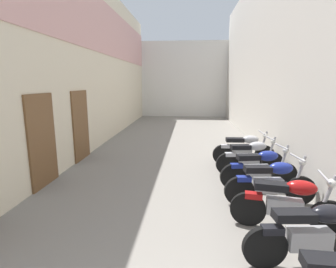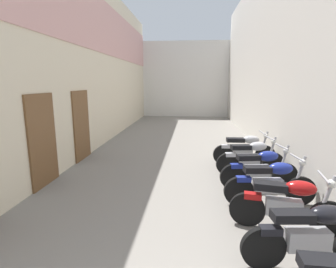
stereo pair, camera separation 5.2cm
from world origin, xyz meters
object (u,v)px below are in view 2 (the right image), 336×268
motorcycle_sixth (260,168)px  motorcycle_eighth (245,149)px  motorcycle_fourth (288,203)px  motorcycle_seventh (251,156)px  motorcycle_fifth (271,182)px  motorcycle_third (312,234)px

motorcycle_sixth → motorcycle_eighth: bearing=90.0°
motorcycle_sixth → motorcycle_fourth: bearing=-90.0°
motorcycle_seventh → motorcycle_fourth: bearing=-90.0°
motorcycle_fourth → motorcycle_sixth: size_ratio=1.00×
motorcycle_fifth → motorcycle_eighth: size_ratio=1.00×
motorcycle_sixth → motorcycle_eighth: size_ratio=0.99×
motorcycle_third → motorcycle_eighth: bearing=90.0°
motorcycle_seventh → motorcycle_eighth: 0.85m
motorcycle_fourth → motorcycle_sixth: (0.00, 1.79, 0.00)m
motorcycle_fourth → motorcycle_fifth: (0.00, 0.93, 0.00)m
motorcycle_fifth → motorcycle_seventh: same height
motorcycle_fifth → motorcycle_seventh: (-0.00, 1.80, 0.00)m
motorcycle_fourth → motorcycle_fifth: size_ratio=0.99×
motorcycle_third → motorcycle_fifth: same height
motorcycle_eighth → motorcycle_sixth: bearing=-90.0°
motorcycle_third → motorcycle_seventh: 3.63m
motorcycle_fourth → motorcycle_eighth: (0.00, 3.58, 0.00)m
motorcycle_third → motorcycle_fourth: 0.90m
motorcycle_third → motorcycle_sixth: bearing=90.0°
motorcycle_third → motorcycle_fourth: same height
motorcycle_sixth → motorcycle_seventh: size_ratio=1.00×
motorcycle_fourth → motorcycle_sixth: 1.79m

